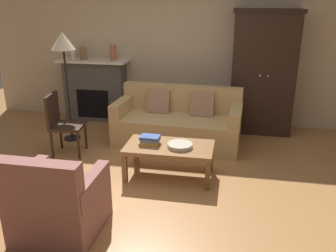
# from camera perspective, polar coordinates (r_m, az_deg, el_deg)

# --- Properties ---
(ground_plane) EXTENTS (9.60, 9.60, 0.00)m
(ground_plane) POSITION_cam_1_polar(r_m,az_deg,el_deg) (4.41, -3.11, -9.47)
(ground_plane) COLOR #B27A47
(back_wall) EXTENTS (7.20, 0.10, 2.80)m
(back_wall) POSITION_cam_1_polar(r_m,az_deg,el_deg) (6.40, 2.18, 13.04)
(back_wall) COLOR beige
(back_wall) RESTS_ON ground
(fireplace) EXTENTS (1.26, 0.48, 1.12)m
(fireplace) POSITION_cam_1_polar(r_m,az_deg,el_deg) (6.72, -11.51, 5.77)
(fireplace) COLOR #4C4947
(fireplace) RESTS_ON ground
(armoire) EXTENTS (1.06, 0.57, 2.00)m
(armoire) POSITION_cam_1_polar(r_m,az_deg,el_deg) (6.08, 14.94, 8.25)
(armoire) COLOR black
(armoire) RESTS_ON ground
(couch) EXTENTS (1.96, 0.95, 0.86)m
(couch) POSITION_cam_1_polar(r_m,az_deg,el_deg) (5.53, 1.61, 0.41)
(couch) COLOR tan
(couch) RESTS_ON ground
(coffee_table) EXTENTS (1.10, 0.60, 0.42)m
(coffee_table) POSITION_cam_1_polar(r_m,az_deg,el_deg) (4.47, 0.20, -3.79)
(coffee_table) COLOR olive
(coffee_table) RESTS_ON ground
(fruit_bowl) EXTENTS (0.31, 0.31, 0.05)m
(fruit_bowl) POSITION_cam_1_polar(r_m,az_deg,el_deg) (4.39, 1.94, -3.13)
(fruit_bowl) COLOR beige
(fruit_bowl) RESTS_ON coffee_table
(book_stack) EXTENTS (0.27, 0.20, 0.11)m
(book_stack) POSITION_cam_1_polar(r_m,az_deg,el_deg) (4.48, -2.94, -2.26)
(book_stack) COLOR gold
(book_stack) RESTS_ON coffee_table
(mantel_vase_cream) EXTENTS (0.09, 0.09, 0.20)m
(mantel_vase_cream) POSITION_cam_1_polar(r_m,az_deg,el_deg) (6.73, -15.01, 11.17)
(mantel_vase_cream) COLOR beige
(mantel_vase_cream) RESTS_ON fireplace
(mantel_vase_bronze) EXTENTS (0.12, 0.12, 0.22)m
(mantel_vase_bronze) POSITION_cam_1_polar(r_m,az_deg,el_deg) (6.64, -13.43, 11.30)
(mantel_vase_bronze) COLOR olive
(mantel_vase_bronze) RESTS_ON fireplace
(mantel_vase_terracotta) EXTENTS (0.11, 0.11, 0.26)m
(mantel_vase_terracotta) POSITION_cam_1_polar(r_m,az_deg,el_deg) (6.44, -8.78, 11.54)
(mantel_vase_terracotta) COLOR #A86042
(mantel_vase_terracotta) RESTS_ON fireplace
(armchair_near_left) EXTENTS (0.78, 0.77, 0.88)m
(armchair_near_left) POSITION_cam_1_polar(r_m,az_deg,el_deg) (3.61, -17.25, -11.87)
(armchair_near_left) COLOR #935B56
(armchair_near_left) RESTS_ON ground
(side_chair_wooden) EXTENTS (0.50, 0.50, 0.90)m
(side_chair_wooden) POSITION_cam_1_polar(r_m,az_deg,el_deg) (5.29, -16.74, 0.87)
(side_chair_wooden) COLOR black
(side_chair_wooden) RESTS_ON ground
(floor_lamp) EXTENTS (0.36, 0.36, 1.69)m
(floor_lamp) POSITION_cam_1_polar(r_m,az_deg,el_deg) (5.64, -16.43, 11.97)
(floor_lamp) COLOR black
(floor_lamp) RESTS_ON ground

